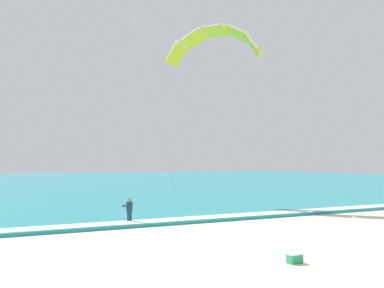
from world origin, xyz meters
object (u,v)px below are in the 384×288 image
object	(u,v)px
surfboard	(129,224)
cooler_box	(295,258)
kitesurfer	(129,210)
kite_primary	(214,40)

from	to	relation	value
surfboard	cooler_box	world-z (taller)	cooler_box
surfboard	cooler_box	xyz separation A→B (m)	(2.20, -13.01, 0.18)
surfboard	kitesurfer	world-z (taller)	kitesurfer
kitesurfer	kite_primary	xyz separation A→B (m)	(11.06, 8.37, 14.20)
surfboard	cooler_box	bearing A→B (deg)	-80.41
kitesurfer	cooler_box	xyz separation A→B (m)	(2.20, -13.03, -0.74)
surfboard	cooler_box	distance (m)	13.20
kitesurfer	cooler_box	bearing A→B (deg)	-80.40
kite_primary	cooler_box	world-z (taller)	kite_primary
cooler_box	kite_primary	bearing A→B (deg)	67.53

